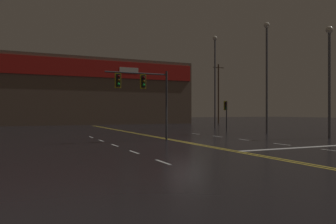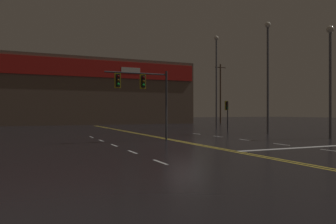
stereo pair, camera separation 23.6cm
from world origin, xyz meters
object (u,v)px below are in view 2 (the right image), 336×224
at_px(streetlight_near_left, 268,63).
at_px(streetlight_far_right, 216,71).
at_px(traffic_signal_median, 141,87).
at_px(streetlight_far_left, 330,65).
at_px(traffic_signal_corner_northeast, 227,109).

bearing_deg(streetlight_near_left, streetlight_far_right, 85.10).
relative_size(traffic_signal_median, streetlight_far_right, 0.42).
height_order(traffic_signal_median, streetlight_near_left, streetlight_near_left).
bearing_deg(streetlight_far_left, streetlight_far_right, 87.55).
bearing_deg(streetlight_far_right, traffic_signal_corner_northeast, -111.89).
relative_size(streetlight_near_left, streetlight_far_left, 1.23).
distance_m(traffic_signal_median, streetlight_far_right, 20.58).
xyz_separation_m(traffic_signal_corner_northeast, streetlight_far_right, (2.32, 5.78, 4.84)).
bearing_deg(streetlight_near_left, traffic_signal_median, -165.95).
relative_size(traffic_signal_median, streetlight_near_left, 0.46).
relative_size(traffic_signal_median, streetlight_far_left, 0.57).
bearing_deg(traffic_signal_corner_northeast, traffic_signal_median, -146.72).
distance_m(traffic_signal_median, streetlight_far_left, 14.51).
bearing_deg(traffic_signal_median, traffic_signal_corner_northeast, 33.28).
relative_size(traffic_signal_corner_northeast, streetlight_near_left, 0.30).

